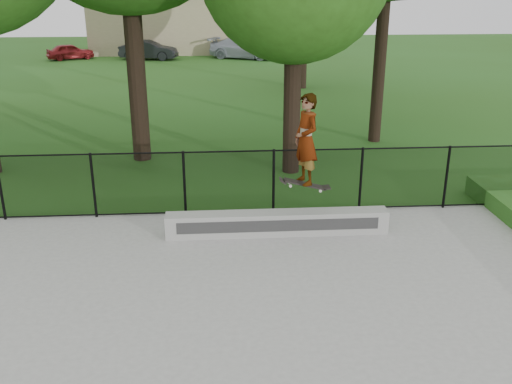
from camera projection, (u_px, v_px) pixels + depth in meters
The scene contains 7 objects.
grind_ledge at pixel (277, 223), 11.89m from camera, with size 4.63×0.40×0.49m, color #9C9B97.
car_a at pixel (70, 52), 38.13m from camera, with size 1.23×3.04×1.04m, color maroon.
car_b at pixel (148, 50), 38.02m from camera, with size 1.32×3.44×1.25m, color black.
car_c at pixel (244, 48), 38.53m from camera, with size 1.90×4.29×1.36m, color #979EAB.
skater_airborne at pixel (306, 141), 11.01m from camera, with size 0.82×0.76×1.97m.
chainlink_fence at pixel (184, 183), 12.70m from camera, with size 16.06×0.06×1.50m.
distant_building at pixel (177, 21), 42.08m from camera, with size 12.40×6.40×4.30m.
Camera 1 is at (0.74, -6.15, 5.09)m, focal length 40.00 mm.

